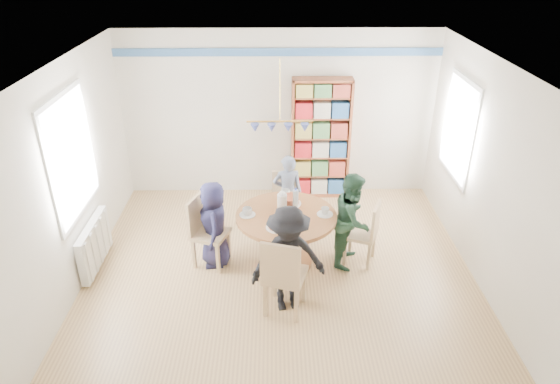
{
  "coord_description": "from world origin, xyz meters",
  "views": [
    {
      "loc": [
        -0.07,
        -5.17,
        3.96
      ],
      "look_at": [
        0.0,
        0.4,
        1.05
      ],
      "focal_mm": 32.0,
      "sensor_mm": 36.0,
      "label": 1
    }
  ],
  "objects_px": {
    "radiator": "(95,244)",
    "chair_left": "(205,228)",
    "dining_table": "(286,228)",
    "chair_near": "(283,274)",
    "person_near": "(288,260)",
    "bookshelf": "(320,140)",
    "person_right": "(352,219)",
    "chair_far": "(285,197)",
    "person_left": "(214,224)",
    "person_far": "(288,193)",
    "chair_right": "(367,230)"
  },
  "relations": [
    {
      "from": "person_near",
      "to": "bookshelf",
      "type": "height_order",
      "value": "bookshelf"
    },
    {
      "from": "person_left",
      "to": "person_far",
      "type": "relative_size",
      "value": 1.01
    },
    {
      "from": "chair_far",
      "to": "person_right",
      "type": "relative_size",
      "value": 0.66
    },
    {
      "from": "dining_table",
      "to": "chair_left",
      "type": "distance_m",
      "value": 1.07
    },
    {
      "from": "chair_near",
      "to": "person_far",
      "type": "bearing_deg",
      "value": 86.94
    },
    {
      "from": "person_left",
      "to": "chair_near",
      "type": "bearing_deg",
      "value": 31.14
    },
    {
      "from": "chair_left",
      "to": "person_right",
      "type": "height_order",
      "value": "person_right"
    },
    {
      "from": "dining_table",
      "to": "person_left",
      "type": "height_order",
      "value": "person_left"
    },
    {
      "from": "chair_right",
      "to": "person_left",
      "type": "bearing_deg",
      "value": 179.63
    },
    {
      "from": "person_near",
      "to": "bookshelf",
      "type": "bearing_deg",
      "value": 65.93
    },
    {
      "from": "person_right",
      "to": "person_left",
      "type": "bearing_deg",
      "value": 110.96
    },
    {
      "from": "chair_right",
      "to": "dining_table",
      "type": "bearing_deg",
      "value": -179.11
    },
    {
      "from": "chair_left",
      "to": "chair_far",
      "type": "height_order",
      "value": "chair_left"
    },
    {
      "from": "chair_left",
      "to": "person_far",
      "type": "relative_size",
      "value": 0.82
    },
    {
      "from": "radiator",
      "to": "chair_left",
      "type": "relative_size",
      "value": 1.04
    },
    {
      "from": "person_right",
      "to": "person_far",
      "type": "relative_size",
      "value": 1.1
    },
    {
      "from": "chair_near",
      "to": "person_right",
      "type": "relative_size",
      "value": 0.79
    },
    {
      "from": "chair_far",
      "to": "person_near",
      "type": "bearing_deg",
      "value": -90.27
    },
    {
      "from": "chair_near",
      "to": "chair_right",
      "type": "bearing_deg",
      "value": 42.26
    },
    {
      "from": "bookshelf",
      "to": "person_left",
      "type": "bearing_deg",
      "value": -128.03
    },
    {
      "from": "chair_right",
      "to": "chair_far",
      "type": "xyz_separation_m",
      "value": [
        -1.05,
        0.99,
        -0.02
      ]
    },
    {
      "from": "dining_table",
      "to": "person_right",
      "type": "xyz_separation_m",
      "value": [
        0.86,
        0.05,
        0.09
      ]
    },
    {
      "from": "person_right",
      "to": "person_far",
      "type": "height_order",
      "value": "person_right"
    },
    {
      "from": "dining_table",
      "to": "chair_right",
      "type": "height_order",
      "value": "chair_right"
    },
    {
      "from": "chair_right",
      "to": "person_near",
      "type": "height_order",
      "value": "person_near"
    },
    {
      "from": "radiator",
      "to": "chair_far",
      "type": "height_order",
      "value": "chair_far"
    },
    {
      "from": "dining_table",
      "to": "person_far",
      "type": "height_order",
      "value": "person_far"
    },
    {
      "from": "person_far",
      "to": "chair_near",
      "type": "bearing_deg",
      "value": 83.65
    },
    {
      "from": "person_right",
      "to": "person_far",
      "type": "xyz_separation_m",
      "value": [
        -0.82,
        0.86,
        -0.06
      ]
    },
    {
      "from": "person_right",
      "to": "bookshelf",
      "type": "distance_m",
      "value": 1.99
    },
    {
      "from": "radiator",
      "to": "person_left",
      "type": "height_order",
      "value": "person_left"
    },
    {
      "from": "chair_left",
      "to": "chair_near",
      "type": "distance_m",
      "value": 1.44
    },
    {
      "from": "dining_table",
      "to": "chair_left",
      "type": "bearing_deg",
      "value": 177.89
    },
    {
      "from": "radiator",
      "to": "chair_right",
      "type": "distance_m",
      "value": 3.56
    },
    {
      "from": "chair_right",
      "to": "chair_left",
      "type": "bearing_deg",
      "value": 179.38
    },
    {
      "from": "dining_table",
      "to": "person_left",
      "type": "distance_m",
      "value": 0.94
    },
    {
      "from": "person_right",
      "to": "bookshelf",
      "type": "bearing_deg",
      "value": 28.12
    },
    {
      "from": "radiator",
      "to": "person_right",
      "type": "height_order",
      "value": "person_right"
    },
    {
      "from": "dining_table",
      "to": "person_near",
      "type": "bearing_deg",
      "value": -89.89
    },
    {
      "from": "bookshelf",
      "to": "chair_right",
      "type": "bearing_deg",
      "value": -77.02
    },
    {
      "from": "person_right",
      "to": "chair_far",
      "type": "bearing_deg",
      "value": 62.21
    },
    {
      "from": "person_right",
      "to": "person_near",
      "type": "relative_size",
      "value": 0.97
    },
    {
      "from": "person_left",
      "to": "bookshelf",
      "type": "relative_size",
      "value": 0.6
    },
    {
      "from": "dining_table",
      "to": "chair_near",
      "type": "relative_size",
      "value": 1.27
    },
    {
      "from": "chair_near",
      "to": "person_right",
      "type": "bearing_deg",
      "value": 48.51
    },
    {
      "from": "radiator",
      "to": "chair_near",
      "type": "height_order",
      "value": "chair_near"
    },
    {
      "from": "person_right",
      "to": "person_near",
      "type": "height_order",
      "value": "person_near"
    },
    {
      "from": "radiator",
      "to": "dining_table",
      "type": "bearing_deg",
      "value": 1.08
    },
    {
      "from": "chair_left",
      "to": "bookshelf",
      "type": "xyz_separation_m",
      "value": [
        1.66,
        1.95,
        0.45
      ]
    },
    {
      "from": "chair_near",
      "to": "person_near",
      "type": "xyz_separation_m",
      "value": [
        0.06,
        0.12,
        0.1
      ]
    }
  ]
}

